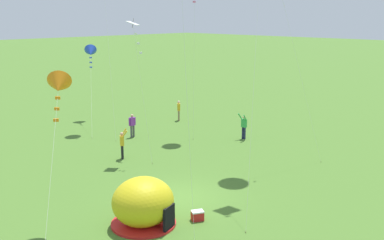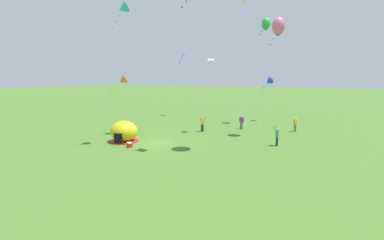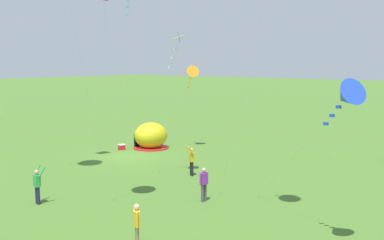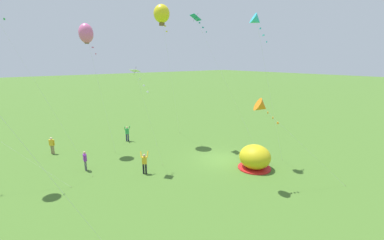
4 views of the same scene
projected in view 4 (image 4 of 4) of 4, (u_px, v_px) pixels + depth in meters
ground_plane at (220, 160)px, 24.15m from camera, size 300.00×300.00×0.00m
popup_tent at (255, 157)px, 22.00m from camera, size 2.81×2.81×2.10m
cooler_box at (248, 156)px, 24.47m from camera, size 0.64×0.58×0.44m
person_arms_raised at (127, 133)px, 29.35m from camera, size 0.53×0.67×1.89m
person_far_back at (52, 145)px, 25.38m from camera, size 0.43×0.46×1.72m
person_watching_sky at (85, 160)px, 21.55m from camera, size 0.59×0.28×1.72m
person_flying_kite at (144, 162)px, 20.94m from camera, size 0.66×0.72×1.89m
kite_teal at (198, 21)px, 25.27m from camera, size 6.17×4.28×13.62m
kite_pink at (86, 33)px, 23.73m from camera, size 2.24×2.06×12.43m
kite_orange at (262, 107)px, 17.66m from camera, size 4.81×5.99×6.63m
kite_cyan at (257, 20)px, 20.93m from camera, size 2.49×3.40×12.89m
kite_white at (138, 77)px, 20.30m from camera, size 0.94×2.51×8.63m
kite_yellow at (162, 14)px, 26.24m from camera, size 2.73×4.26×14.66m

